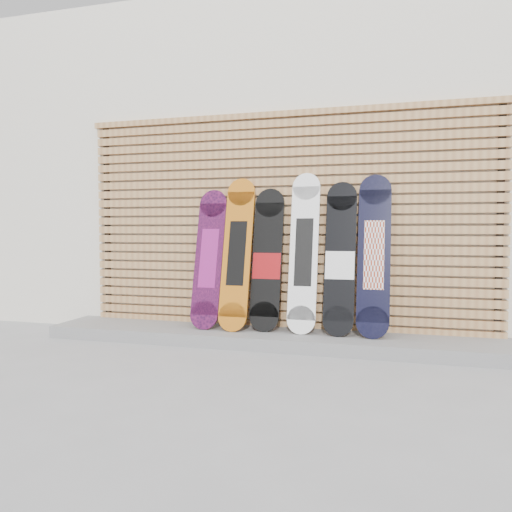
{
  "coord_description": "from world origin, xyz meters",
  "views": [
    {
      "loc": [
        0.97,
        -3.97,
        1.11
      ],
      "look_at": [
        -0.36,
        0.75,
        0.85
      ],
      "focal_mm": 35.0,
      "sensor_mm": 36.0,
      "label": 1
    }
  ],
  "objects_px": {
    "snowboard_1": "(237,253)",
    "snowboard_2": "(267,260)",
    "snowboard_4": "(340,259)",
    "snowboard_5": "(374,255)",
    "snowboard_3": "(304,252)",
    "snowboard_0": "(209,258)"
  },
  "relations": [
    {
      "from": "snowboard_3",
      "to": "snowboard_1",
      "type": "bearing_deg",
      "value": -177.52
    },
    {
      "from": "snowboard_2",
      "to": "snowboard_3",
      "type": "xyz_separation_m",
      "value": [
        0.37,
        -0.01,
        0.08
      ]
    },
    {
      "from": "snowboard_0",
      "to": "snowboard_3",
      "type": "xyz_separation_m",
      "value": [
        0.97,
        0.02,
        0.07
      ]
    },
    {
      "from": "snowboard_4",
      "to": "snowboard_5",
      "type": "relative_size",
      "value": 0.96
    },
    {
      "from": "snowboard_1",
      "to": "snowboard_5",
      "type": "relative_size",
      "value": 1.0
    },
    {
      "from": "snowboard_0",
      "to": "snowboard_2",
      "type": "height_order",
      "value": "snowboard_2"
    },
    {
      "from": "snowboard_0",
      "to": "snowboard_2",
      "type": "bearing_deg",
      "value": 2.52
    },
    {
      "from": "snowboard_1",
      "to": "snowboard_2",
      "type": "xyz_separation_m",
      "value": [
        0.3,
        0.04,
        -0.06
      ]
    },
    {
      "from": "snowboard_3",
      "to": "snowboard_4",
      "type": "bearing_deg",
      "value": -1.07
    },
    {
      "from": "snowboard_3",
      "to": "snowboard_5",
      "type": "distance_m",
      "value": 0.66
    },
    {
      "from": "snowboard_3",
      "to": "snowboard_4",
      "type": "relative_size",
      "value": 1.07
    },
    {
      "from": "snowboard_0",
      "to": "snowboard_2",
      "type": "xyz_separation_m",
      "value": [
        0.6,
        0.03,
        -0.01
      ]
    },
    {
      "from": "snowboard_3",
      "to": "snowboard_0",
      "type": "bearing_deg",
      "value": -178.93
    },
    {
      "from": "snowboard_4",
      "to": "snowboard_5",
      "type": "distance_m",
      "value": 0.32
    },
    {
      "from": "snowboard_2",
      "to": "snowboard_3",
      "type": "distance_m",
      "value": 0.38
    },
    {
      "from": "snowboard_2",
      "to": "snowboard_4",
      "type": "relative_size",
      "value": 0.97
    },
    {
      "from": "snowboard_0",
      "to": "snowboard_1",
      "type": "xyz_separation_m",
      "value": [
        0.3,
        -0.01,
        0.06
      ]
    },
    {
      "from": "snowboard_1",
      "to": "snowboard_2",
      "type": "distance_m",
      "value": 0.31
    },
    {
      "from": "snowboard_3",
      "to": "snowboard_4",
      "type": "height_order",
      "value": "snowboard_3"
    },
    {
      "from": "snowboard_2",
      "to": "snowboard_4",
      "type": "height_order",
      "value": "snowboard_4"
    },
    {
      "from": "snowboard_0",
      "to": "snowboard_4",
      "type": "xyz_separation_m",
      "value": [
        1.32,
        0.01,
        0.01
      ]
    },
    {
      "from": "snowboard_4",
      "to": "snowboard_3",
      "type": "bearing_deg",
      "value": 178.93
    }
  ]
}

